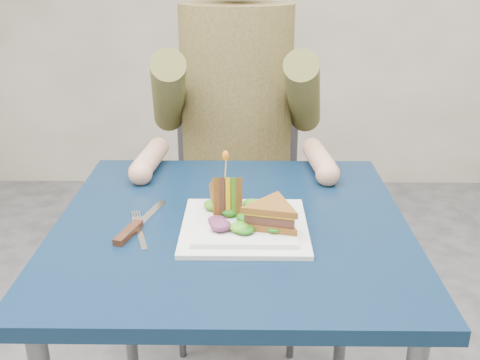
{
  "coord_description": "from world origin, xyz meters",
  "views": [
    {
      "loc": [
        0.03,
        -1.08,
        1.27
      ],
      "look_at": [
        0.02,
        0.01,
        0.82
      ],
      "focal_mm": 42.0,
      "sensor_mm": 36.0,
      "label": 1
    }
  ],
  "objects_px": {
    "fork": "(139,230)",
    "knife": "(133,229)",
    "sandwich_flat": "(272,215)",
    "table": "(232,253)",
    "diner": "(236,79)",
    "sandwich_upright": "(226,197)",
    "chair": "(237,180)",
    "plate": "(245,225)"
  },
  "relations": [
    {
      "from": "plate",
      "to": "knife",
      "type": "relative_size",
      "value": 1.19
    },
    {
      "from": "sandwich_flat",
      "to": "sandwich_upright",
      "type": "distance_m",
      "value": 0.12
    },
    {
      "from": "table",
      "to": "chair",
      "type": "distance_m",
      "value": 0.7
    },
    {
      "from": "sandwich_flat",
      "to": "knife",
      "type": "relative_size",
      "value": 0.73
    },
    {
      "from": "diner",
      "to": "knife",
      "type": "height_order",
      "value": "diner"
    },
    {
      "from": "diner",
      "to": "fork",
      "type": "height_order",
      "value": "diner"
    },
    {
      "from": "diner",
      "to": "fork",
      "type": "distance_m",
      "value": 0.69
    },
    {
      "from": "fork",
      "to": "diner",
      "type": "bearing_deg",
      "value": 73.38
    },
    {
      "from": "table",
      "to": "chair",
      "type": "bearing_deg",
      "value": 90.0
    },
    {
      "from": "chair",
      "to": "knife",
      "type": "bearing_deg",
      "value": -105.2
    },
    {
      "from": "diner",
      "to": "sandwich_upright",
      "type": "relative_size",
      "value": 5.66
    },
    {
      "from": "sandwich_flat",
      "to": "fork",
      "type": "xyz_separation_m",
      "value": [
        -0.27,
        0.01,
        -0.04
      ]
    },
    {
      "from": "chair",
      "to": "plate",
      "type": "xyz_separation_m",
      "value": [
        0.03,
        -0.73,
        0.2
      ]
    },
    {
      "from": "table",
      "to": "sandwich_flat",
      "type": "xyz_separation_m",
      "value": [
        0.08,
        -0.06,
        0.12
      ]
    },
    {
      "from": "fork",
      "to": "knife",
      "type": "distance_m",
      "value": 0.01
    },
    {
      "from": "sandwich_flat",
      "to": "plate",
      "type": "bearing_deg",
      "value": 155.56
    },
    {
      "from": "table",
      "to": "knife",
      "type": "relative_size",
      "value": 3.44
    },
    {
      "from": "plate",
      "to": "sandwich_upright",
      "type": "bearing_deg",
      "value": 131.55
    },
    {
      "from": "sandwich_flat",
      "to": "fork",
      "type": "height_order",
      "value": "sandwich_flat"
    },
    {
      "from": "diner",
      "to": "fork",
      "type": "relative_size",
      "value": 4.23
    },
    {
      "from": "fork",
      "to": "sandwich_flat",
      "type": "bearing_deg",
      "value": -2.47
    },
    {
      "from": "fork",
      "to": "chair",
      "type": "bearing_deg",
      "value": 75.77
    },
    {
      "from": "table",
      "to": "plate",
      "type": "relative_size",
      "value": 2.88
    },
    {
      "from": "plate",
      "to": "sandwich_flat",
      "type": "bearing_deg",
      "value": -24.44
    },
    {
      "from": "sandwich_upright",
      "to": "fork",
      "type": "height_order",
      "value": "sandwich_upright"
    },
    {
      "from": "table",
      "to": "sandwich_upright",
      "type": "relative_size",
      "value": 5.7
    },
    {
      "from": "chair",
      "to": "fork",
      "type": "distance_m",
      "value": 0.79
    },
    {
      "from": "knife",
      "to": "table",
      "type": "bearing_deg",
      "value": 14.34
    },
    {
      "from": "chair",
      "to": "sandwich_upright",
      "type": "bearing_deg",
      "value": -91.01
    },
    {
      "from": "table",
      "to": "fork",
      "type": "relative_size",
      "value": 4.26
    },
    {
      "from": "chair",
      "to": "sandwich_flat",
      "type": "relative_size",
      "value": 5.81
    },
    {
      "from": "diner",
      "to": "sandwich_upright",
      "type": "height_order",
      "value": "diner"
    },
    {
      "from": "diner",
      "to": "plate",
      "type": "bearing_deg",
      "value": -87.45
    },
    {
      "from": "plate",
      "to": "knife",
      "type": "bearing_deg",
      "value": -176.63
    },
    {
      "from": "diner",
      "to": "fork",
      "type": "bearing_deg",
      "value": -106.62
    },
    {
      "from": "table",
      "to": "plate",
      "type": "bearing_deg",
      "value": -54.1
    },
    {
      "from": "chair",
      "to": "sandwich_upright",
      "type": "xyz_separation_m",
      "value": [
        -0.01,
        -0.69,
        0.24
      ]
    },
    {
      "from": "sandwich_upright",
      "to": "knife",
      "type": "distance_m",
      "value": 0.21
    },
    {
      "from": "chair",
      "to": "table",
      "type": "bearing_deg",
      "value": -90.0
    },
    {
      "from": "fork",
      "to": "table",
      "type": "bearing_deg",
      "value": 15.23
    },
    {
      "from": "diner",
      "to": "sandwich_flat",
      "type": "relative_size",
      "value": 4.65
    },
    {
      "from": "sandwich_upright",
      "to": "fork",
      "type": "xyz_separation_m",
      "value": [
        -0.18,
        -0.06,
        -0.05
      ]
    }
  ]
}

